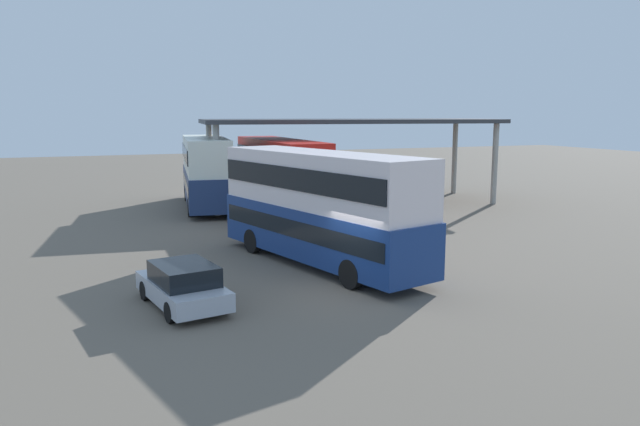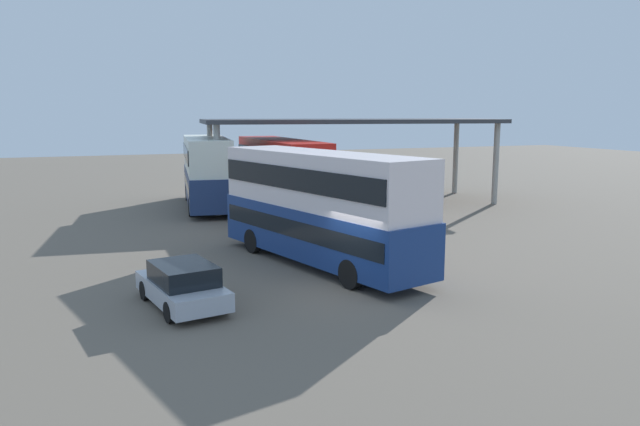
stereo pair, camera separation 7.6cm
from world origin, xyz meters
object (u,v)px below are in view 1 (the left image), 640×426
object	(u,v)px
parked_hatchback	(183,285)
double_decker_mid_row	(280,171)
double_decker_main	(320,204)
double_decker_near_canopy	(206,169)

from	to	relation	value
parked_hatchback	double_decker_mid_row	size ratio (longest dim) A/B	0.36
double_decker_main	double_decker_mid_row	bearing A→B (deg)	-26.26
double_decker_mid_row	parked_hatchback	bearing A→B (deg)	153.61
parked_hatchback	double_decker_near_canopy	xyz separation A→B (m)	(4.34, 18.96, 1.67)
double_decker_near_canopy	double_decker_main	bearing A→B (deg)	-167.92
double_decker_main	parked_hatchback	distance (m)	6.75
double_decker_main	double_decker_mid_row	xyz separation A→B (m)	(2.65, 13.19, -0.05)
double_decker_main	double_decker_near_canopy	distance (m)	15.76
double_decker_main	double_decker_near_canopy	bearing A→B (deg)	-10.05
double_decker_mid_row	double_decker_near_canopy	bearing A→B (deg)	58.17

